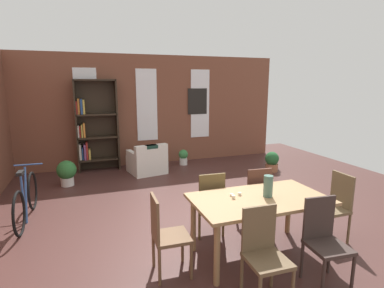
{
  "coord_description": "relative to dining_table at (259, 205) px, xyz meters",
  "views": [
    {
      "loc": [
        -1.59,
        -4.08,
        2.16
      ],
      "look_at": [
        0.35,
        1.37,
        1.01
      ],
      "focal_mm": 28.33,
      "sensor_mm": 36.0,
      "label": 1
    }
  ],
  "objects": [
    {
      "name": "ground_plane",
      "position": [
        -0.4,
        1.01,
        -0.68
      ],
      "size": [
        10.35,
        10.35,
        0.0
      ],
      "primitive_type": "plane",
      "color": "#462825"
    },
    {
      "name": "back_wall_brick",
      "position": [
        -0.4,
        5.05,
        0.77
      ],
      "size": [
        7.52,
        0.12,
        2.92
      ],
      "primitive_type": "cube",
      "color": "brown",
      "rests_on": "ground"
    },
    {
      "name": "window_pane_0",
      "position": [
        -1.92,
        4.98,
        0.92
      ],
      "size": [
        0.55,
        0.02,
        1.9
      ],
      "primitive_type": "cube",
      "color": "white"
    },
    {
      "name": "window_pane_1",
      "position": [
        -0.4,
        4.98,
        0.92
      ],
      "size": [
        0.55,
        0.02,
        1.9
      ],
      "primitive_type": "cube",
      "color": "white"
    },
    {
      "name": "window_pane_2",
      "position": [
        1.13,
        4.98,
        0.92
      ],
      "size": [
        0.55,
        0.02,
        1.9
      ],
      "primitive_type": "cube",
      "color": "white"
    },
    {
      "name": "dining_table",
      "position": [
        0.0,
        0.0,
        0.0
      ],
      "size": [
        1.68,
        0.95,
        0.77
      ],
      "color": "#9D774E",
      "rests_on": "ground"
    },
    {
      "name": "vase_on_table",
      "position": [
        0.12,
        -0.0,
        0.23
      ],
      "size": [
        0.12,
        0.12,
        0.27
      ],
      "primitive_type": "cylinder",
      "color": "#4C7266",
      "rests_on": "dining_table"
    },
    {
      "name": "tealight_candle_0",
      "position": [
        -0.2,
        0.16,
        0.11
      ],
      "size": [
        0.04,
        0.04,
        0.04
      ],
      "primitive_type": "cylinder",
      "color": "silver",
      "rests_on": "dining_table"
    },
    {
      "name": "tealight_candle_1",
      "position": [
        -0.32,
        0.08,
        0.11
      ],
      "size": [
        0.04,
        0.04,
        0.04
      ],
      "primitive_type": "cylinder",
      "color": "silver",
      "rests_on": "dining_table"
    },
    {
      "name": "tealight_candle_2",
      "position": [
        -0.31,
        0.16,
        0.11
      ],
      "size": [
        0.04,
        0.04,
        0.03
      ],
      "primitive_type": "cylinder",
      "color": "silver",
      "rests_on": "dining_table"
    },
    {
      "name": "dining_chair_far_right",
      "position": [
        0.37,
        0.7,
        -0.17
      ],
      "size": [
        0.43,
        0.43,
        0.95
      ],
      "color": "#533024",
      "rests_on": "ground"
    },
    {
      "name": "dining_chair_near_left",
      "position": [
        -0.38,
        -0.7,
        -0.17
      ],
      "size": [
        0.41,
        0.41,
        0.95
      ],
      "color": "brown",
      "rests_on": "ground"
    },
    {
      "name": "dining_chair_near_right",
      "position": [
        0.39,
        -0.7,
        -0.17
      ],
      "size": [
        0.43,
        0.43,
        0.95
      ],
      "color": "#372925",
      "rests_on": "ground"
    },
    {
      "name": "dining_chair_head_left",
      "position": [
        -1.22,
        0.0,
        -0.17
      ],
      "size": [
        0.41,
        0.41,
        0.95
      ],
      "color": "brown",
      "rests_on": "ground"
    },
    {
      "name": "dining_chair_head_right",
      "position": [
        1.22,
        -0.0,
        -0.17
      ],
      "size": [
        0.4,
        0.4,
        0.95
      ],
      "color": "brown",
      "rests_on": "ground"
    },
    {
      "name": "dining_chair_far_left",
      "position": [
        -0.38,
        0.7,
        -0.17
      ],
      "size": [
        0.42,
        0.42,
        0.95
      ],
      "color": "brown",
      "rests_on": "ground"
    },
    {
      "name": "bookshelf_tall",
      "position": [
        -1.78,
        4.79,
        0.45
      ],
      "size": [
        1.01,
        0.34,
        2.27
      ],
      "color": "#2D2319",
      "rests_on": "ground"
    },
    {
      "name": "armchair_white",
      "position": [
        -0.6,
        4.09,
        -0.41
      ],
      "size": [
        0.93,
        0.93,
        0.75
      ],
      "color": "silver",
      "rests_on": "ground"
    },
    {
      "name": "bicycle_second",
      "position": [
        -2.95,
        2.14,
        -0.35
      ],
      "size": [
        0.44,
        1.68,
        0.88
      ],
      "color": "black",
      "rests_on": "ground"
    },
    {
      "name": "potted_plant_by_shelf",
      "position": [
        0.47,
        4.54,
        -0.46
      ],
      "size": [
        0.25,
        0.25,
        0.41
      ],
      "color": "silver",
      "rests_on": "ground"
    },
    {
      "name": "potted_plant_corner",
      "position": [
        -2.42,
        3.73,
        -0.38
      ],
      "size": [
        0.41,
        0.41,
        0.55
      ],
      "color": "silver",
      "rests_on": "ground"
    },
    {
      "name": "potted_plant_window",
      "position": [
        2.37,
        3.18,
        -0.43
      ],
      "size": [
        0.34,
        0.34,
        0.5
      ],
      "color": "#9E6042",
      "rests_on": "ground"
    },
    {
      "name": "framed_picture",
      "position": [
        1.04,
        4.98,
        0.99
      ],
      "size": [
        0.56,
        0.03,
        0.72
      ],
      "primitive_type": "cube",
      "color": "black"
    }
  ]
}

